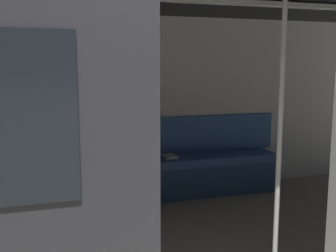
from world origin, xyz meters
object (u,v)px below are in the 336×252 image
object	(u,v)px
bench_seat	(145,170)
handbag	(98,155)
person_seated	(134,143)
grab_pole_far	(280,137)
grab_pole_door	(148,148)
train_car	(168,70)
book	(169,156)

from	to	relation	value
bench_seat	handbag	size ratio (longest dim) A/B	12.46
person_seated	grab_pole_far	xyz separation A→B (m)	(-0.62, 1.87, 0.36)
grab_pole_door	train_car	bearing A→B (deg)	-113.69
bench_seat	book	xyz separation A→B (m)	(-0.30, -0.07, 0.12)
bench_seat	person_seated	size ratio (longest dim) A/B	2.71
person_seated	grab_pole_far	world-z (taller)	grab_pole_far
train_car	grab_pole_far	distance (m)	1.09
train_car	person_seated	bearing A→B (deg)	-86.43
train_car	grab_pole_door	world-z (taller)	train_car
bench_seat	handbag	world-z (taller)	handbag
train_car	person_seated	xyz separation A→B (m)	(0.07, -1.05, -0.81)
bench_seat	handbag	distance (m)	0.56
train_car	grab_pole_door	size ratio (longest dim) A/B	3.07
bench_seat	handbag	bearing A→B (deg)	-5.55
train_car	person_seated	distance (m)	1.33
handbag	book	bearing A→B (deg)	-178.50
grab_pole_far	handbag	bearing A→B (deg)	-63.04
book	grab_pole_far	bearing A→B (deg)	90.51
bench_seat	person_seated	bearing A→B (deg)	20.03
train_car	grab_pole_far	size ratio (longest dim) A/B	3.07
bench_seat	grab_pole_far	size ratio (longest dim) A/B	1.56
train_car	handbag	size ratio (longest dim) A/B	24.62
grab_pole_door	handbag	bearing A→B (deg)	-88.78
person_seated	train_car	bearing A→B (deg)	93.57
train_car	bench_seat	xyz separation A→B (m)	(-0.08, -1.11, -1.14)
train_car	person_seated	size ratio (longest dim) A/B	5.36
person_seated	handbag	world-z (taller)	person_seated
bench_seat	book	world-z (taller)	book
book	grab_pole_far	distance (m)	2.08
train_car	handbag	world-z (taller)	train_car
grab_pole_door	grab_pole_far	distance (m)	0.97
book	person_seated	bearing A→B (deg)	11.08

